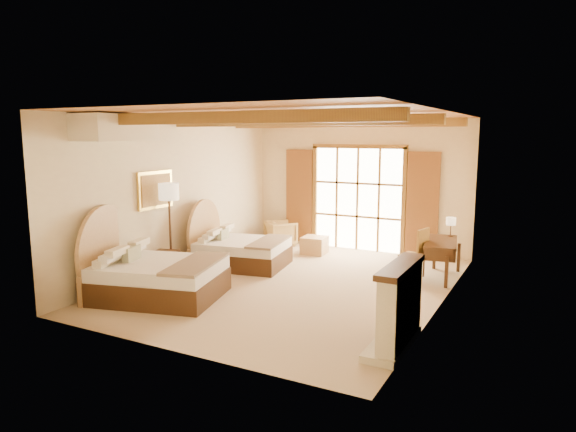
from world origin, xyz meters
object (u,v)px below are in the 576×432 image
Objects in this scene: bed_near at (151,273)px; armchair at (281,233)px; desk at (440,258)px; nightstand at (165,265)px; bed_far at (236,248)px.

bed_near is 4.78m from armchair.
bed_near is at bearing -149.40° from desk.
armchair is 4.43m from desk.
nightstand is 0.78× the size of armchair.
armchair is at bearing 75.36° from bed_near.
bed_near is 4.57× the size of nightstand.
desk is at bearing 4.17° from bed_far.
bed_near reaches higher than armchair.
desk is at bearing 13.77° from nightstand.
bed_far is at bearing -175.20° from desk.
bed_near is 1.18× the size of bed_far.
bed_far is 3.88× the size of nightstand.
bed_near reaches higher than bed_far.
bed_near is 3.58× the size of armchair.
bed_near is at bearing -102.65° from bed_far.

